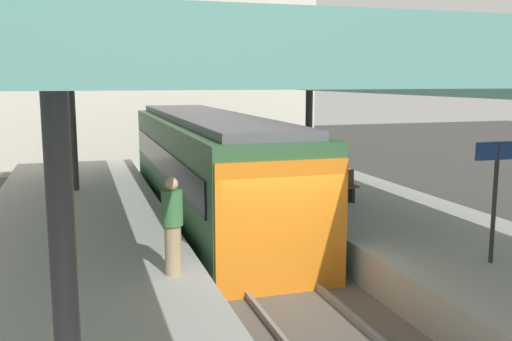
{
  "coord_description": "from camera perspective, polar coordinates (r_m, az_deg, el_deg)",
  "views": [
    {
      "loc": [
        -3.61,
        -10.15,
        4.29
      ],
      "look_at": [
        0.77,
        3.97,
        1.94
      ],
      "focal_mm": 40.11,
      "sensor_mm": 36.0,
      "label": 1
    }
  ],
  "objects": [
    {
      "name": "passenger_near_bench",
      "position": [
        9.8,
        -8.33,
        -5.36
      ],
      "size": [
        0.36,
        0.36,
        1.68
      ],
      "color": "#998460",
      "rests_on": "platform_left"
    },
    {
      "name": "rail_far_side",
      "position": [
        11.74,
        5.6,
        -11.03
      ],
      "size": [
        0.08,
        28.0,
        0.14
      ],
      "primitive_type": "cube",
      "color": "slate",
      "rests_on": "track_ballast"
    },
    {
      "name": "canopy_left",
      "position": [
        11.55,
        -18.42,
        8.66
      ],
      "size": [
        4.18,
        21.0,
        3.43
      ],
      "color": "#333335",
      "rests_on": "platform_left"
    },
    {
      "name": "rail_near_side",
      "position": [
        11.29,
        -1.29,
        -11.83
      ],
      "size": [
        0.08,
        28.0,
        0.14
      ],
      "primitive_type": "cube",
      "color": "slate",
      "rests_on": "track_ballast"
    },
    {
      "name": "commuter_train",
      "position": [
        17.02,
        -4.81,
        0.34
      ],
      "size": [
        2.78,
        13.13,
        3.1
      ],
      "color": "#2D5633",
      "rests_on": "track_ballast"
    },
    {
      "name": "platform_left",
      "position": [
        10.83,
        -17.52,
        -11.88
      ],
      "size": [
        4.4,
        28.0,
        1.0
      ],
      "primitive_type": "cube",
      "color": "#9E9E99",
      "rests_on": "ground_plane"
    },
    {
      "name": "track_ballast",
      "position": [
        11.56,
        2.22,
        -12.23
      ],
      "size": [
        3.2,
        28.0,
        0.2
      ],
      "primitive_type": "cube",
      "color": "#59544C",
      "rests_on": "ground_plane"
    },
    {
      "name": "station_building_backdrop",
      "position": [
        30.28,
        -12.62,
        11.11
      ],
      "size": [
        18.0,
        6.0,
        11.0
      ],
      "primitive_type": "cube",
      "color": "beige",
      "rests_on": "ground_plane"
    },
    {
      "name": "platform_sign",
      "position": [
        11.03,
        22.84,
        -0.37
      ],
      "size": [
        0.9,
        0.08,
        2.21
      ],
      "color": "#262628",
      "rests_on": "platform_right"
    },
    {
      "name": "canopy_right",
      "position": [
        13.72,
        15.58,
        7.83
      ],
      "size": [
        4.18,
        21.0,
        3.2
      ],
      "color": "#333335",
      "rests_on": "platform_right"
    },
    {
      "name": "platform_right",
      "position": [
        13.12,
        18.25,
        -8.22
      ],
      "size": [
        4.4,
        28.0,
        1.0
      ],
      "primitive_type": "cube",
      "color": "#9E9E99",
      "rests_on": "ground_plane"
    },
    {
      "name": "platform_bench",
      "position": [
        15.57,
        7.56,
        -1.5
      ],
      "size": [
        1.4,
        0.41,
        0.86
      ],
      "color": "black",
      "rests_on": "platform_right"
    },
    {
      "name": "ground_plane",
      "position": [
        11.59,
        2.22,
        -12.69
      ],
      "size": [
        80.0,
        80.0,
        0.0
      ],
      "primitive_type": "plane",
      "color": "#383835"
    }
  ]
}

